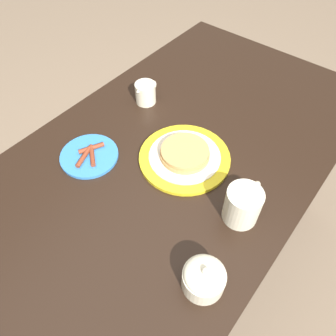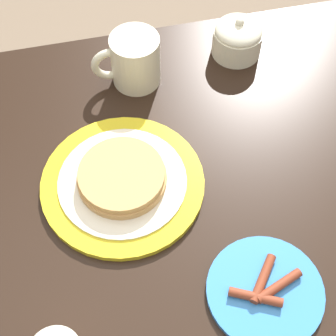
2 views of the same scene
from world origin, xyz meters
TOP-DOWN VIEW (x-y plane):
  - ground_plane at (0.00, 0.00)m, footprint 8.00×8.00m
  - dining_table at (0.00, 0.00)m, footprint 1.50×0.82m
  - pancake_plate at (0.02, -0.04)m, footprint 0.28×0.28m
  - side_plate_bacon at (-0.15, 0.19)m, footprint 0.18×0.18m
  - coffee_mug at (-0.04, -0.28)m, footprint 0.13×0.09m
  - creamer_pitcher at (0.15, 0.23)m, footprint 0.11×0.07m
  - sugar_bowl at (-0.26, -0.31)m, footprint 0.10×0.10m

SIDE VIEW (x-z plane):
  - ground_plane at x=0.00m, z-range 0.00..0.00m
  - dining_table at x=0.00m, z-range 0.26..1.02m
  - side_plate_bacon at x=-0.15m, z-range 0.75..0.78m
  - pancake_plate at x=0.02m, z-range 0.75..0.79m
  - sugar_bowl at x=-0.26m, z-range 0.75..0.84m
  - creamer_pitcher at x=0.15m, z-range 0.76..0.84m
  - coffee_mug at x=-0.04m, z-range 0.76..0.86m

